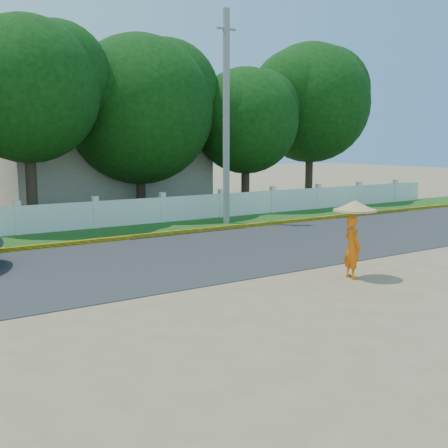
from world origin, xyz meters
The scene contains 9 objects.
ground centered at (0.00, 0.00, 0.00)m, with size 120.00×120.00×0.00m, color #9E8460.
road centered at (0.00, 4.50, 0.01)m, with size 60.00×7.00×0.02m, color #38383A.
grass_verge centered at (0.00, 9.75, 0.01)m, with size 60.00×3.50×0.03m, color #2D601E.
curb centered at (0.00, 8.05, 0.08)m, with size 40.00×0.18×0.16m, color yellow.
fence centered at (0.00, 11.20, 0.55)m, with size 40.00×0.10×1.10m, color silver.
building_near centered at (3.00, 18.00, 1.60)m, with size 10.00×6.00×3.20m, color #B7AD99.
utility_pole centered at (5.12, 9.48, 4.38)m, with size 0.28×0.28×8.76m, color gray.
monk_with_parasol centered at (2.38, -0.30, 1.29)m, with size 1.09×1.09×1.98m.
tree_row centered at (2.98, 14.22, 5.05)m, with size 35.08×8.04×9.13m.
Camera 1 is at (-8.06, -10.04, 3.41)m, focal length 45.00 mm.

